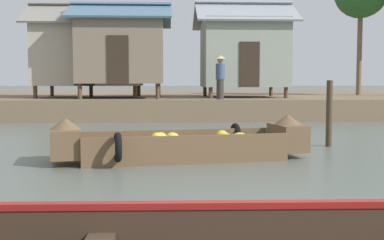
% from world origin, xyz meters
% --- Properties ---
extents(ground_plane, '(300.00, 300.00, 0.00)m').
position_xyz_m(ground_plane, '(0.00, 10.00, 0.00)').
color(ground_plane, '#596056').
extents(riverbank_strip, '(160.00, 20.00, 0.81)m').
position_xyz_m(riverbank_strip, '(0.00, 24.00, 0.40)').
color(riverbank_strip, '#756047').
rests_on(riverbank_strip, ground).
extents(banana_boat, '(4.91, 2.29, 0.83)m').
position_xyz_m(banana_boat, '(-0.58, 5.45, 0.29)').
color(banana_boat, brown).
rests_on(banana_boat, ground).
extents(stilt_house_mid_left, '(5.04, 3.84, 3.99)m').
position_xyz_m(stilt_house_mid_left, '(-4.11, 17.62, 2.71)').
color(stilt_house_mid_left, '#4C3826').
rests_on(stilt_house_mid_left, riverbank_strip).
extents(stilt_house_mid_right, '(4.05, 3.81, 3.85)m').
position_xyz_m(stilt_house_mid_right, '(-2.69, 16.63, 2.77)').
color(stilt_house_mid_right, '#4C3826').
rests_on(stilt_house_mid_right, riverbank_strip).
extents(stilt_house_right, '(4.16, 3.77, 4.09)m').
position_xyz_m(stilt_house_right, '(2.42, 17.44, 2.74)').
color(stilt_house_right, '#4C3826').
rests_on(stilt_house_right, riverbank_strip).
extents(vendor_person, '(0.44, 0.44, 1.66)m').
position_xyz_m(vendor_person, '(1.15, 14.85, 1.73)').
color(vendor_person, '#332D28').
rests_on(vendor_person, riverbank_strip).
extents(mooring_post, '(0.14, 0.14, 1.51)m').
position_xyz_m(mooring_post, '(2.80, 7.18, 0.76)').
color(mooring_post, '#423323').
rests_on(mooring_post, ground).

